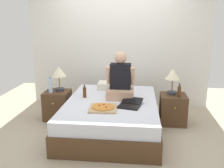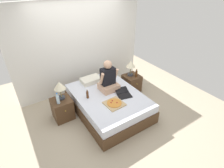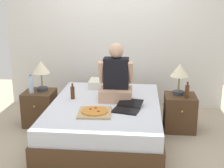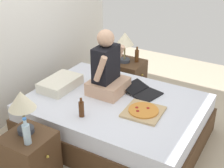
{
  "view_description": "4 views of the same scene",
  "coord_description": "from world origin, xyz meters",
  "px_view_note": "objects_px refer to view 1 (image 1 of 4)",
  "views": [
    {
      "loc": [
        0.42,
        -3.84,
        1.78
      ],
      "look_at": [
        0.02,
        -0.1,
        0.81
      ],
      "focal_mm": 40.0,
      "sensor_mm": 36.0,
      "label": 1
    },
    {
      "loc": [
        -1.8,
        -2.94,
        2.95
      ],
      "look_at": [
        0.04,
        -0.12,
        0.84
      ],
      "focal_mm": 28.0,
      "sensor_mm": 36.0,
      "label": 2
    },
    {
      "loc": [
        0.47,
        -3.94,
        1.88
      ],
      "look_at": [
        0.1,
        -0.11,
        0.8
      ],
      "focal_mm": 50.0,
      "sensor_mm": 36.0,
      "label": 3
    },
    {
      "loc": [
        -2.72,
        -1.55,
        2.32
      ],
      "look_at": [
        -0.07,
        -0.0,
        0.74
      ],
      "focal_mm": 50.0,
      "sensor_mm": 36.0,
      "label": 4
    }
  ],
  "objects_px": {
    "lamp_on_left_nightstand": "(59,73)",
    "pizza_box": "(103,108)",
    "laptop": "(130,105)",
    "nightstand_right": "(173,109)",
    "lamp_on_right_nightstand": "(173,76)",
    "beer_bottle": "(179,91)",
    "person_seated": "(120,81)",
    "bed": "(112,115)",
    "nightstand_left": "(58,105)",
    "beer_bottle_on_bed": "(85,92)",
    "water_bottle": "(50,87)"
  },
  "relations": [
    {
      "from": "nightstand_right",
      "to": "lamp_on_right_nightstand",
      "type": "bearing_deg",
      "value": 120.93
    },
    {
      "from": "lamp_on_left_nightstand",
      "to": "nightstand_right",
      "type": "height_order",
      "value": "lamp_on_left_nightstand"
    },
    {
      "from": "bed",
      "to": "beer_bottle",
      "type": "xyz_separation_m",
      "value": [
        1.11,
        0.27,
        0.37
      ]
    },
    {
      "from": "nightstand_right",
      "to": "laptop",
      "type": "xyz_separation_m",
      "value": [
        -0.73,
        -0.59,
        0.26
      ]
    },
    {
      "from": "nightstand_left",
      "to": "person_seated",
      "type": "xyz_separation_m",
      "value": [
        1.17,
        -0.19,
        0.53
      ]
    },
    {
      "from": "person_seated",
      "to": "bed",
      "type": "bearing_deg",
      "value": -125.15
    },
    {
      "from": "pizza_box",
      "to": "nightstand_left",
      "type": "bearing_deg",
      "value": 141.14
    },
    {
      "from": "pizza_box",
      "to": "water_bottle",
      "type": "bearing_deg",
      "value": 146.69
    },
    {
      "from": "nightstand_right",
      "to": "water_bottle",
      "type": "bearing_deg",
      "value": -177.62
    },
    {
      "from": "lamp_on_left_nightstand",
      "to": "person_seated",
      "type": "height_order",
      "value": "person_seated"
    },
    {
      "from": "nightstand_left",
      "to": "bed",
      "type": "bearing_deg",
      "value": -19.6
    },
    {
      "from": "nightstand_left",
      "to": "laptop",
      "type": "height_order",
      "value": "laptop"
    },
    {
      "from": "nightstand_left",
      "to": "nightstand_right",
      "type": "bearing_deg",
      "value": 0.0
    },
    {
      "from": "nightstand_right",
      "to": "beer_bottle",
      "type": "bearing_deg",
      "value": -54.99
    },
    {
      "from": "lamp_on_left_nightstand",
      "to": "laptop",
      "type": "height_order",
      "value": "lamp_on_left_nightstand"
    },
    {
      "from": "lamp_on_right_nightstand",
      "to": "beer_bottle_on_bed",
      "type": "distance_m",
      "value": 1.53
    },
    {
      "from": "bed",
      "to": "lamp_on_right_nightstand",
      "type": "xyz_separation_m",
      "value": [
        1.01,
        0.42,
        0.6
      ]
    },
    {
      "from": "pizza_box",
      "to": "beer_bottle_on_bed",
      "type": "height_order",
      "value": "beer_bottle_on_bed"
    },
    {
      "from": "bed",
      "to": "lamp_on_left_nightstand",
      "type": "relative_size",
      "value": 4.53
    },
    {
      "from": "person_seated",
      "to": "pizza_box",
      "type": "relative_size",
      "value": 1.85
    },
    {
      "from": "bed",
      "to": "lamp_on_left_nightstand",
      "type": "bearing_deg",
      "value": 157.21
    },
    {
      "from": "bed",
      "to": "nightstand_right",
      "type": "relative_size",
      "value": 3.93
    },
    {
      "from": "laptop",
      "to": "pizza_box",
      "type": "distance_m",
      "value": 0.43
    },
    {
      "from": "nightstand_left",
      "to": "pizza_box",
      "type": "height_order",
      "value": "pizza_box"
    },
    {
      "from": "lamp_on_left_nightstand",
      "to": "pizza_box",
      "type": "distance_m",
      "value": 1.28
    },
    {
      "from": "beer_bottle_on_bed",
      "to": "laptop",
      "type": "bearing_deg",
      "value": -24.6
    },
    {
      "from": "bed",
      "to": "beer_bottle_on_bed",
      "type": "height_order",
      "value": "beer_bottle_on_bed"
    },
    {
      "from": "water_bottle",
      "to": "laptop",
      "type": "distance_m",
      "value": 1.52
    },
    {
      "from": "nightstand_left",
      "to": "water_bottle",
      "type": "distance_m",
      "value": 0.39
    },
    {
      "from": "laptop",
      "to": "beer_bottle_on_bed",
      "type": "height_order",
      "value": "beer_bottle_on_bed"
    },
    {
      "from": "nightstand_right",
      "to": "person_seated",
      "type": "distance_m",
      "value": 1.07
    },
    {
      "from": "lamp_on_left_nightstand",
      "to": "nightstand_right",
      "type": "distance_m",
      "value": 2.13
    },
    {
      "from": "laptop",
      "to": "nightstand_right",
      "type": "bearing_deg",
      "value": 38.95
    },
    {
      "from": "lamp_on_left_nightstand",
      "to": "beer_bottle_on_bed",
      "type": "distance_m",
      "value": 0.65
    },
    {
      "from": "nightstand_right",
      "to": "beer_bottle_on_bed",
      "type": "distance_m",
      "value": 1.57
    },
    {
      "from": "bed",
      "to": "laptop",
      "type": "xyz_separation_m",
      "value": [
        0.31,
        -0.22,
        0.27
      ]
    },
    {
      "from": "beer_bottle_on_bed",
      "to": "person_seated",
      "type": "bearing_deg",
      "value": 4.58
    },
    {
      "from": "person_seated",
      "to": "pizza_box",
      "type": "xyz_separation_m",
      "value": [
        -0.21,
        -0.58,
        -0.27
      ]
    },
    {
      "from": "nightstand_left",
      "to": "lamp_on_right_nightstand",
      "type": "xyz_separation_m",
      "value": [
        2.05,
        0.05,
        0.59
      ]
    },
    {
      "from": "beer_bottle",
      "to": "person_seated",
      "type": "xyz_separation_m",
      "value": [
        -0.98,
        -0.09,
        0.17
      ]
    },
    {
      "from": "pizza_box",
      "to": "person_seated",
      "type": "bearing_deg",
      "value": 70.15
    },
    {
      "from": "beer_bottle",
      "to": "person_seated",
      "type": "height_order",
      "value": "person_seated"
    },
    {
      "from": "nightstand_left",
      "to": "beer_bottle",
      "type": "xyz_separation_m",
      "value": [
        2.15,
        -0.1,
        0.36
      ]
    },
    {
      "from": "water_bottle",
      "to": "nightstand_right",
      "type": "distance_m",
      "value": 2.2
    },
    {
      "from": "nightstand_right",
      "to": "beer_bottle",
      "type": "height_order",
      "value": "beer_bottle"
    },
    {
      "from": "water_bottle",
      "to": "laptop",
      "type": "height_order",
      "value": "water_bottle"
    },
    {
      "from": "beer_bottle",
      "to": "person_seated",
      "type": "distance_m",
      "value": 1.0
    },
    {
      "from": "beer_bottle_on_bed",
      "to": "nightstand_left",
      "type": "bearing_deg",
      "value": 157.38
    },
    {
      "from": "bed",
      "to": "water_bottle",
      "type": "xyz_separation_m",
      "value": [
        -1.12,
        0.28,
        0.38
      ]
    },
    {
      "from": "nightstand_right",
      "to": "beer_bottle",
      "type": "distance_m",
      "value": 0.38
    }
  ]
}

